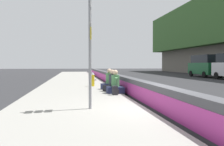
{
  "coord_description": "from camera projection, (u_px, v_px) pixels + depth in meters",
  "views": [
    {
      "loc": [
        -8.12,
        2.68,
        1.52
      ],
      "look_at": [
        5.88,
        0.71,
        1.04
      ],
      "focal_mm": 42.91,
      "sensor_mm": 36.0,
      "label": 1
    }
  ],
  "objects": [
    {
      "name": "route_sign_post",
      "position": [
        90.0,
        41.0,
        8.17
      ],
      "size": [
        0.44,
        0.09,
        3.6
      ],
      "color": "gray",
      "rests_on": "sidewalk_strip"
    },
    {
      "name": "backpack",
      "position": [
        115.0,
        90.0,
        11.93
      ],
      "size": [
        0.32,
        0.28,
        0.4
      ],
      "color": "#232328",
      "rests_on": "sidewalk_strip"
    },
    {
      "name": "fire_hydrant",
      "position": [
        93.0,
        79.0,
        16.57
      ],
      "size": [
        0.26,
        0.46,
        0.88
      ],
      "color": "gold",
      "rests_on": "sidewalk_strip"
    },
    {
      "name": "parked_car_midline",
      "position": [
        205.0,
        65.0,
        30.83
      ],
      "size": [
        5.11,
        2.12,
        2.56
      ],
      "color": "#145128",
      "rests_on": "ground_plane"
    },
    {
      "name": "seated_person_foreground",
      "position": [
        115.0,
        86.0,
        12.66
      ],
      "size": [
        0.71,
        0.81,
        1.1
      ],
      "color": "#23284C",
      "rests_on": "sidewalk_strip"
    },
    {
      "name": "jersey_barrier",
      "position": [
        160.0,
        99.0,
        8.44
      ],
      "size": [
        76.0,
        0.45,
        0.85
      ],
      "color": "#47474C",
      "rests_on": "ground_plane"
    },
    {
      "name": "ground_plane",
      "position": [
        160.0,
        112.0,
        8.46
      ],
      "size": [
        160.0,
        160.0,
        0.0
      ],
      "primitive_type": "plane",
      "color": "#2B2B2D",
      "rests_on": "ground"
    },
    {
      "name": "seated_person_middle",
      "position": [
        112.0,
        84.0,
        13.56
      ],
      "size": [
        0.89,
        0.96,
        1.1
      ],
      "color": "black",
      "rests_on": "sidewalk_strip"
    },
    {
      "name": "sidewalk_strip",
      "position": [
        76.0,
        112.0,
        8.09
      ],
      "size": [
        80.0,
        4.4,
        0.14
      ],
      "primitive_type": "cube",
      "color": "gray",
      "rests_on": "ground_plane"
    },
    {
      "name": "seated_person_rear",
      "position": [
        109.0,
        83.0,
        14.7
      ],
      "size": [
        0.83,
        0.93,
        1.12
      ],
      "color": "#23284C",
      "rests_on": "sidewalk_strip"
    }
  ]
}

